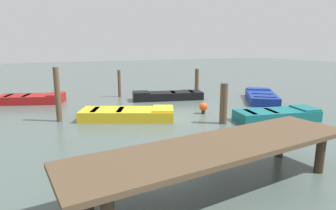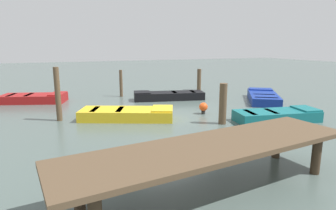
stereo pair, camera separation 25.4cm
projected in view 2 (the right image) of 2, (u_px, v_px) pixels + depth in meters
ground_plane at (168, 113)px, 12.15m from camera, size 80.00×80.00×0.00m
dock_segment at (213, 150)px, 5.59m from camera, size 6.33×2.26×0.95m
rowboat_teal at (277, 115)px, 10.85m from camera, size 3.31×1.72×0.46m
rowboat_black at (168, 96)px, 15.07m from camera, size 3.77×1.80×0.46m
rowboat_blue at (263, 97)px, 14.69m from camera, size 2.94×3.47×0.46m
rowboat_yellow at (128, 114)px, 11.11m from camera, size 3.75×2.58×0.46m
rowboat_red at (34, 98)px, 14.35m from camera, size 3.30×2.19×0.46m
mooring_piling_mid_left at (223, 104)px, 10.37m from camera, size 0.27×0.27×1.49m
mooring_piling_near_right at (58, 94)px, 10.75m from camera, size 0.20×0.20×2.04m
mooring_piling_far_right at (121, 83)px, 15.86m from camera, size 0.17×0.17×1.48m
mooring_piling_near_left at (199, 80)px, 18.18m from camera, size 0.25×0.25×1.34m
marker_buoy at (203, 107)px, 11.96m from camera, size 0.36×0.36×0.48m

